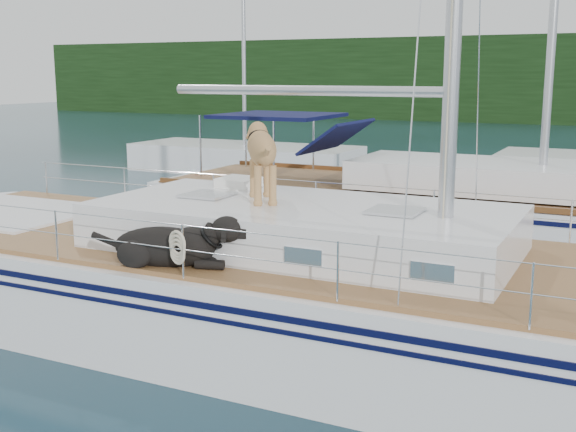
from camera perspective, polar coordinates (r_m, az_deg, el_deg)
The scene contains 6 objects.
ground at distance 9.82m, azimuth -3.17°, elevation -9.15°, with size 120.00×120.00×0.00m, color black.
tree_line at distance 53.20m, azimuth 21.71°, elevation 9.98°, with size 90.00×3.00×6.00m, color black.
shore_bank at distance 54.47m, azimuth 21.64°, elevation 7.47°, with size 92.00×1.00×1.20m, color #595147.
main_sailboat at distance 9.56m, azimuth -2.76°, elevation -5.41°, with size 12.00×3.82×14.01m.
neighbor_sailboat at distance 15.04m, azimuth 10.57°, elevation 0.33°, with size 11.00×3.50×13.30m.
bg_boat_west at distance 25.51m, azimuth -3.41°, elevation 4.50°, with size 8.00×3.00×11.65m.
Camera 1 is at (4.55, -8.01, 3.41)m, focal length 45.00 mm.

